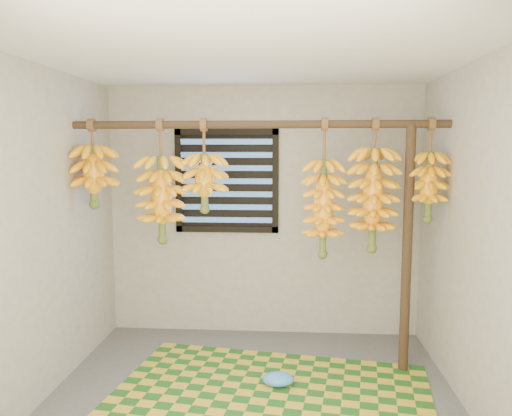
# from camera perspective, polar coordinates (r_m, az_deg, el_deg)

# --- Properties ---
(floor) EXTENTS (3.00, 3.00, 0.01)m
(floor) POSITION_cam_1_polar(r_m,az_deg,el_deg) (3.76, -0.65, -21.99)
(floor) COLOR #515151
(floor) RESTS_ON ground
(ceiling) EXTENTS (3.00, 3.00, 0.01)m
(ceiling) POSITION_cam_1_polar(r_m,az_deg,el_deg) (3.36, -0.70, 17.04)
(ceiling) COLOR silver
(ceiling) RESTS_ON wall_back
(wall_back) EXTENTS (3.00, 0.01, 2.40)m
(wall_back) POSITION_cam_1_polar(r_m,az_deg,el_deg) (4.84, 0.81, -0.45)
(wall_back) COLOR gray
(wall_back) RESTS_ON floor
(wall_left) EXTENTS (0.01, 3.00, 2.40)m
(wall_left) POSITION_cam_1_polar(r_m,az_deg,el_deg) (3.79, -24.02, -3.03)
(wall_left) COLOR gray
(wall_left) RESTS_ON floor
(wall_right) EXTENTS (0.01, 3.00, 2.40)m
(wall_right) POSITION_cam_1_polar(r_m,az_deg,el_deg) (3.56, 24.26, -3.63)
(wall_right) COLOR gray
(wall_right) RESTS_ON floor
(window) EXTENTS (1.00, 0.04, 1.00)m
(window) POSITION_cam_1_polar(r_m,az_deg,el_deg) (4.82, -3.37, 3.09)
(window) COLOR black
(window) RESTS_ON wall_back
(hanging_pole) EXTENTS (3.00, 0.06, 0.06)m
(hanging_pole) POSITION_cam_1_polar(r_m,az_deg,el_deg) (4.00, 0.16, 9.53)
(hanging_pole) COLOR #402C1C
(hanging_pole) RESTS_ON wall_left
(support_post) EXTENTS (0.08, 0.08, 2.00)m
(support_post) POSITION_cam_1_polar(r_m,az_deg,el_deg) (4.17, 16.88, -4.67)
(support_post) COLOR #402C1C
(support_post) RESTS_ON floor
(woven_mat) EXTENTS (2.56, 2.17, 0.01)m
(woven_mat) POSITION_cam_1_polar(r_m,az_deg,el_deg) (3.77, 1.16, -21.75)
(woven_mat) COLOR #1C5719
(woven_mat) RESTS_ON floor
(plastic_bag) EXTENTS (0.25, 0.18, 0.10)m
(plastic_bag) POSITION_cam_1_polar(r_m,az_deg,el_deg) (4.02, 2.54, -18.96)
(plastic_bag) COLOR #3E8AE9
(plastic_bag) RESTS_ON woven_mat
(banana_bunch_a) EXTENTS (0.37, 0.37, 0.72)m
(banana_bunch_a) POSITION_cam_1_polar(r_m,az_deg,el_deg) (4.31, -18.07, 3.48)
(banana_bunch_a) COLOR brown
(banana_bunch_a) RESTS_ON hanging_pole
(banana_bunch_b) EXTENTS (0.39, 0.39, 1.01)m
(banana_bunch_b) POSITION_cam_1_polar(r_m,az_deg,el_deg) (4.15, -10.72, 0.99)
(banana_bunch_b) COLOR brown
(banana_bunch_b) RESTS_ON hanging_pole
(banana_bunch_c) EXTENTS (0.36, 0.36, 0.75)m
(banana_bunch_c) POSITION_cam_1_polar(r_m,az_deg,el_deg) (4.06, -5.91, 2.91)
(banana_bunch_c) COLOR brown
(banana_bunch_c) RESTS_ON hanging_pole
(banana_bunch_d) EXTENTS (0.32, 0.32, 1.11)m
(banana_bunch_d) POSITION_cam_1_polar(r_m,az_deg,el_deg) (4.03, 7.70, -0.06)
(banana_bunch_d) COLOR brown
(banana_bunch_d) RESTS_ON hanging_pole
(banana_bunch_e) EXTENTS (0.39, 0.39, 1.06)m
(banana_bunch_e) POSITION_cam_1_polar(r_m,az_deg,el_deg) (4.06, 13.23, 0.91)
(banana_bunch_e) COLOR brown
(banana_bunch_e) RESTS_ON hanging_pole
(banana_bunch_f) EXTENTS (0.30, 0.30, 0.81)m
(banana_bunch_f) POSITION_cam_1_polar(r_m,az_deg,el_deg) (4.14, 19.14, 2.32)
(banana_bunch_f) COLOR brown
(banana_bunch_f) RESTS_ON hanging_pole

